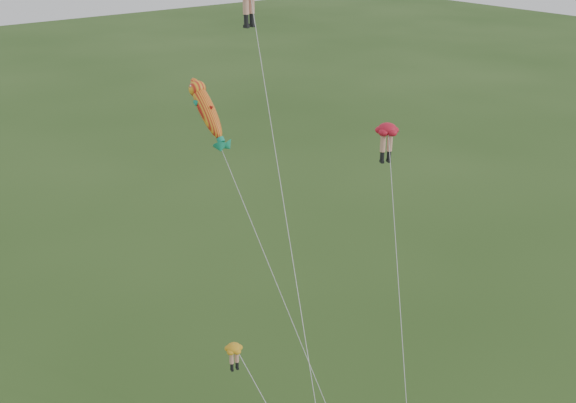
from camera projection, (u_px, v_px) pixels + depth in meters
legs_kite_red_high at (250, 0)px, 32.01m from camera, size 6.57×14.92×22.23m
legs_kite_red_mid at (388, 139)px, 34.16m from camera, size 7.87×10.58×15.05m
legs_kite_yellow at (241, 363)px, 29.10m from camera, size 1.11×9.19×7.39m
fish_kite at (207, 111)px, 31.38m from camera, size 1.55×12.43×18.11m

